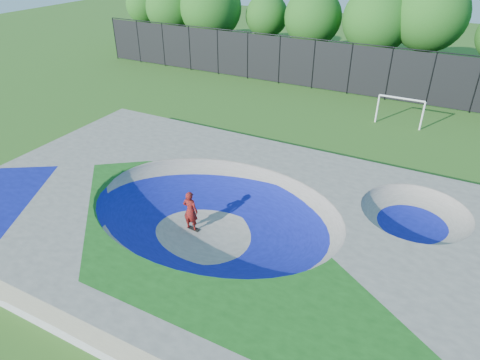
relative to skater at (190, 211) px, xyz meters
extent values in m
plane|color=#285517|center=(1.12, 0.10, -0.95)|extent=(120.00, 120.00, 0.00)
cube|color=gray|center=(1.12, 0.10, -0.20)|extent=(22.00, 14.00, 1.50)
imported|color=red|center=(0.00, 0.00, 0.00)|extent=(0.72, 0.50, 1.90)
cube|color=black|center=(0.00, 0.00, -0.93)|extent=(0.79, 0.26, 0.05)
cylinder|color=silver|center=(4.47, 16.16, 0.01)|extent=(0.12, 0.12, 1.93)
cylinder|color=silver|center=(7.36, 16.16, 0.01)|extent=(0.12, 0.12, 1.93)
cylinder|color=silver|center=(5.92, 16.16, 0.98)|extent=(2.89, 0.12, 0.12)
cylinder|color=black|center=(-22.88, 21.10, 1.05)|extent=(0.09, 0.09, 4.00)
cylinder|color=black|center=(-19.88, 21.10, 1.05)|extent=(0.09, 0.09, 4.00)
cylinder|color=black|center=(-16.88, 21.10, 1.05)|extent=(0.09, 0.09, 4.00)
cylinder|color=black|center=(-13.88, 21.10, 1.05)|extent=(0.09, 0.09, 4.00)
cylinder|color=black|center=(-10.88, 21.10, 1.05)|extent=(0.09, 0.09, 4.00)
cylinder|color=black|center=(-7.88, 21.10, 1.05)|extent=(0.09, 0.09, 4.00)
cylinder|color=black|center=(-4.88, 21.10, 1.05)|extent=(0.09, 0.09, 4.00)
cylinder|color=black|center=(-1.88, 21.10, 1.05)|extent=(0.09, 0.09, 4.00)
cylinder|color=black|center=(1.12, 21.10, 1.05)|extent=(0.09, 0.09, 4.00)
cylinder|color=black|center=(4.12, 21.10, 1.05)|extent=(0.09, 0.09, 4.00)
cylinder|color=black|center=(7.12, 21.10, 1.05)|extent=(0.09, 0.09, 4.00)
cylinder|color=black|center=(10.12, 21.10, 1.05)|extent=(0.09, 0.09, 4.00)
cube|color=black|center=(1.12, 21.10, 1.05)|extent=(48.00, 0.03, 3.80)
cylinder|color=black|center=(1.12, 21.10, 3.05)|extent=(48.00, 0.08, 0.08)
cylinder|color=#493624|center=(-23.32, 26.91, 0.51)|extent=(0.44, 0.44, 2.93)
sphere|color=#1B5516|center=(-23.32, 26.91, 3.53)|extent=(4.14, 4.14, 4.14)
cylinder|color=#493624|center=(-18.34, 24.97, 0.46)|extent=(0.44, 0.44, 2.81)
sphere|color=#1B5516|center=(-18.34, 24.97, 3.85)|extent=(5.29, 5.29, 5.29)
cylinder|color=#493624|center=(-13.81, 24.96, 0.45)|extent=(0.44, 0.44, 2.81)
sphere|color=#1B5516|center=(-13.81, 24.96, 4.07)|extent=(5.88, 5.88, 5.88)
cylinder|color=#493624|center=(-8.79, 26.94, 0.51)|extent=(0.44, 0.44, 2.91)
sphere|color=#1B5516|center=(-8.79, 26.94, 3.48)|extent=(4.04, 4.04, 4.04)
cylinder|color=#493624|center=(-3.88, 26.00, 0.48)|extent=(0.44, 0.44, 2.87)
sphere|color=#1B5516|center=(-3.88, 26.00, 3.82)|extent=(5.07, 5.07, 5.07)
cylinder|color=#493624|center=(1.73, 25.94, 0.51)|extent=(0.44, 0.44, 2.91)
sphere|color=#1B5516|center=(1.73, 25.94, 4.10)|extent=(5.69, 5.69, 5.69)
cylinder|color=#493624|center=(5.73, 26.34, 0.79)|extent=(0.44, 0.44, 3.48)
sphere|color=#1B5516|center=(5.73, 26.34, 4.72)|extent=(5.84, 5.84, 5.84)
camera|label=1|loc=(8.94, -12.49, 10.37)|focal=32.00mm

